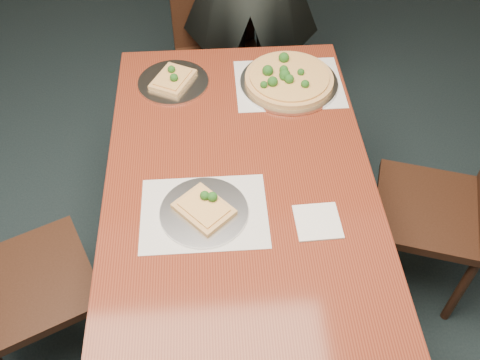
{
  "coord_description": "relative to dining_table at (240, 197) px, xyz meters",
  "views": [
    {
      "loc": [
        0.16,
        -0.72,
        2.09
      ],
      "look_at": [
        0.24,
        0.46,
        0.75
      ],
      "focal_mm": 40.0,
      "sensor_mm": 36.0,
      "label": 1
    }
  ],
  "objects": [
    {
      "name": "placemat_main",
      "position": [
        0.23,
        0.49,
        0.09
      ],
      "size": [
        0.42,
        0.32,
        0.0
      ],
      "primitive_type": "cube",
      "color": "white",
      "rests_on": "dining_table"
    },
    {
      "name": "napkin",
      "position": [
        0.23,
        -0.19,
        0.09
      ],
      "size": [
        0.14,
        0.14,
        0.01
      ],
      "primitive_type": "cube",
      "rotation": [
        0.0,
        0.0,
        0.03
      ],
      "color": "white",
      "rests_on": "dining_table"
    },
    {
      "name": "placemat_near",
      "position": [
        -0.12,
        -0.13,
        0.09
      ],
      "size": [
        0.4,
        0.3,
        0.0
      ],
      "primitive_type": "cube",
      "color": "white",
      "rests_on": "dining_table"
    },
    {
      "name": "chair_right",
      "position": [
        0.82,
        0.03,
        -0.14
      ],
      "size": [
        0.53,
        0.53,
        0.91
      ],
      "rotation": [
        0.0,
        0.0,
        -1.89
      ],
      "color": "black",
      "rests_on": "ground"
    },
    {
      "name": "dining_table",
      "position": [
        0.0,
        0.0,
        0.0
      ],
      "size": [
        0.9,
        1.5,
        0.75
      ],
      "color": "#5A1E12",
      "rests_on": "ground"
    },
    {
      "name": "pizza_pan",
      "position": [
        0.22,
        0.49,
        0.12
      ],
      "size": [
        0.39,
        0.39,
        0.08
      ],
      "color": "silver",
      "rests_on": "dining_table"
    },
    {
      "name": "chair_left",
      "position": [
        -0.82,
        -0.2,
        -0.14
      ],
      "size": [
        0.56,
        0.56,
        0.91
      ],
      "rotation": [
        0.0,
        0.0,
        2.0
      ],
      "color": "black",
      "rests_on": "ground"
    },
    {
      "name": "chair_far",
      "position": [
        -0.03,
        1.11,
        -0.14
      ],
      "size": [
        0.48,
        0.48,
        0.91
      ],
      "rotation": [
        0.0,
        0.0,
        0.15
      ],
      "color": "black",
      "rests_on": "ground"
    },
    {
      "name": "slice_plate_far",
      "position": [
        -0.23,
        0.53,
        0.1
      ],
      "size": [
        0.28,
        0.28,
        0.06
      ],
      "color": "silver",
      "rests_on": "dining_table"
    },
    {
      "name": "slice_plate_near",
      "position": [
        -0.12,
        -0.13,
        0.11
      ],
      "size": [
        0.28,
        0.28,
        0.06
      ],
      "color": "silver",
      "rests_on": "dining_table"
    }
  ]
}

